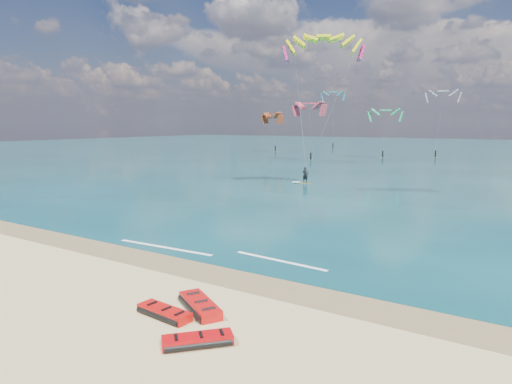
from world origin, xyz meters
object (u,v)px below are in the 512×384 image
packed_kite_left (164,317)px  packed_kite_mid (200,310)px  packed_kite_right (198,345)px  kitesurfer_main (314,107)px

packed_kite_left → packed_kite_mid: (0.72, 1.15, 0.00)m
packed_kite_mid → packed_kite_left: bearing=-91.8°
packed_kite_mid → packed_kite_right: 2.74m
packed_kite_right → packed_kite_mid: bearing=81.2°
packed_kite_mid → kitesurfer_main: bearing=138.9°
packed_kite_left → packed_kite_right: bearing=-17.7°
packed_kite_right → kitesurfer_main: bearing=63.1°
packed_kite_mid → packed_kite_right: packed_kite_mid is taller
packed_kite_mid → packed_kite_right: (1.68, -2.16, 0.00)m
packed_kite_right → packed_kite_left: bearing=110.4°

